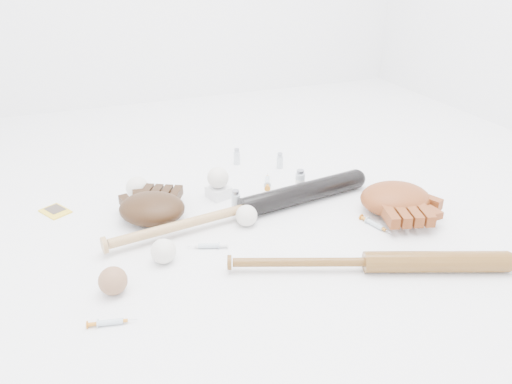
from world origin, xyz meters
name	(u,v)px	position (x,y,z in m)	size (l,w,h in m)	color
bat_dark	(245,208)	(-0.05, 0.01, 0.04)	(1.01, 0.07, 0.07)	black
bat_wood	(367,262)	(0.17, -0.41, 0.03)	(0.83, 0.06, 0.06)	brown
glove_dark	(152,208)	(-0.34, 0.10, 0.05)	(0.26, 0.26, 0.09)	black
glove_tan	(395,198)	(0.45, -0.14, 0.05)	(0.29, 0.29, 0.10)	brown
trading_card	(55,211)	(-0.64, 0.29, 0.00)	(0.07, 0.10, 0.01)	yellow
pedestal	(218,192)	(-0.08, 0.19, 0.02)	(0.07, 0.07, 0.04)	white
baseball_on_pedestal	(218,178)	(-0.08, 0.19, 0.08)	(0.08, 0.08, 0.08)	silver
baseball_left	(163,251)	(-0.36, -0.15, 0.04)	(0.07, 0.07, 0.07)	silver
baseball_upper	(137,188)	(-0.36, 0.29, 0.04)	(0.08, 0.08, 0.08)	silver
baseball_mid	(246,216)	(-0.06, -0.04, 0.04)	(0.07, 0.07, 0.07)	silver
baseball_aged	(113,281)	(-0.51, -0.24, 0.04)	(0.08, 0.08, 0.08)	#8A6042
syringe_0	(111,322)	(-0.54, -0.37, 0.01)	(0.13, 0.02, 0.02)	#ADBCC6
syringe_1	(209,246)	(-0.21, -0.13, 0.01)	(0.14, 0.02, 0.02)	#ADBCC6
syringe_2	(267,181)	(0.13, 0.23, 0.01)	(0.16, 0.03, 0.02)	#ADBCC6
syringe_3	(375,224)	(0.33, -0.20, 0.01)	(0.15, 0.03, 0.02)	#ADBCC6
vial_0	(237,156)	(0.08, 0.45, 0.03)	(0.03, 0.03, 0.07)	silver
vial_1	(280,161)	(0.23, 0.35, 0.03)	(0.03, 0.03, 0.07)	silver
vial_2	(236,201)	(-0.06, 0.07, 0.04)	(0.03, 0.03, 0.08)	silver
vial_3	(300,180)	(0.22, 0.13, 0.04)	(0.04, 0.04, 0.08)	silver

